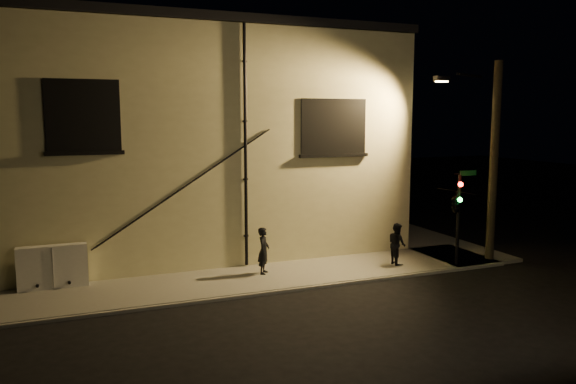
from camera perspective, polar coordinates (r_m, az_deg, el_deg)
name	(u,v)px	position (r m, az deg, el deg)	size (l,w,h in m)	color
ground	(329,286)	(18.13, 4.17, -9.55)	(90.00, 90.00, 0.00)	black
sidewalk	(308,251)	(22.44, 2.03, -5.97)	(21.00, 16.00, 0.12)	slate
building	(177,138)	(24.97, -11.24, 5.37)	(16.20, 12.23, 8.80)	beige
utility_cabinet	(53,267)	(18.80, -22.79, -7.02)	(2.03, 0.34, 1.34)	white
pedestrian_a	(264,251)	(18.90, -2.49, -5.97)	(0.57, 0.38, 1.57)	black
pedestrian_b	(397,244)	(20.44, 11.01, -5.17)	(0.72, 0.56, 1.49)	black
traffic_signal	(456,203)	(20.40, 16.72, -1.06)	(1.19, 1.96, 3.36)	black
streetlamp_pole	(491,157)	(21.71, 19.92, 3.33)	(2.03, 1.39, 7.34)	black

